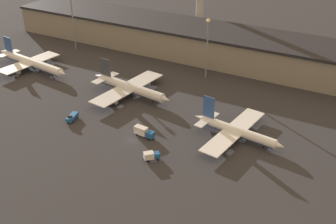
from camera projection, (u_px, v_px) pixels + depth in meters
ground at (132, 140)px, 146.48m from camera, size 600.00×600.00×0.00m
terminal_building at (225, 46)px, 206.71m from camera, size 242.55×30.59×15.07m
airplane_0 at (31, 63)px, 199.01m from camera, size 47.67×31.33×12.72m
airplane_1 at (130, 88)px, 174.99m from camera, size 40.89×38.55×13.20m
airplane_2 at (236, 131)px, 146.19m from camera, size 34.93×35.95×12.78m
service_vehicle_0 at (72, 117)px, 157.83m from camera, size 3.82×6.70×2.88m
service_vehicle_1 at (144, 132)px, 147.64m from camera, size 7.85×3.04×3.50m
service_vehicle_2 at (151, 156)px, 135.44m from camera, size 5.17×5.22×2.93m
lamp_post_0 at (73, 16)px, 215.75m from camera, size 1.80×1.80×28.27m
lamp_post_1 at (207, 42)px, 184.03m from camera, size 1.80×1.80×27.42m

